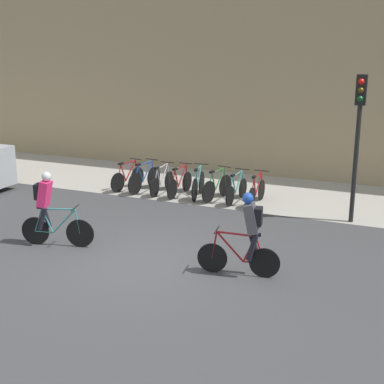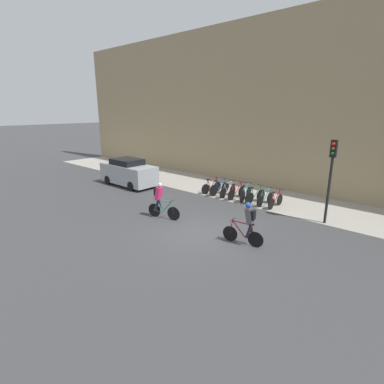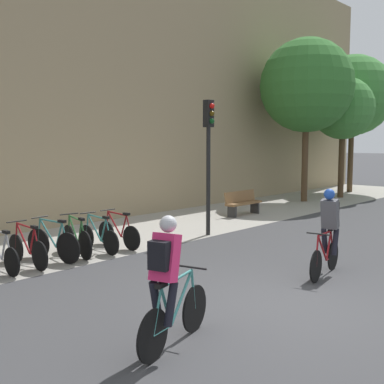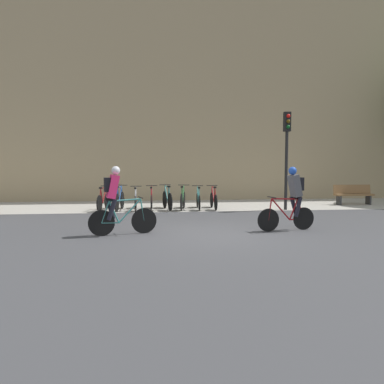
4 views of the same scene
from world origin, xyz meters
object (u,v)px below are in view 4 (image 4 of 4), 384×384
object	(u,v)px
parked_bike_5	(183,199)
parked_bike_6	(198,200)
parked_bike_4	(167,199)
bench	(353,194)
cyclist_pink	(116,199)
cyclist_grey	(293,196)
parked_bike_7	(214,199)
parked_bike_1	(120,200)
parked_bike_0	(103,201)
parked_bike_3	(152,200)
traffic_light_pole	(287,143)
parked_bike_2	(136,200)

from	to	relation	value
parked_bike_5	parked_bike_6	xyz separation A→B (m)	(0.63, -0.00, -0.02)
parked_bike_4	bench	size ratio (longest dim) A/B	0.95
parked_bike_4	parked_bike_6	distance (m)	1.26
cyclist_pink	cyclist_grey	xyz separation A→B (m)	(4.77, 0.18, 0.00)
cyclist_grey	parked_bike_7	size ratio (longest dim) A/B	1.07
parked_bike_1	parked_bike_4	distance (m)	1.88
cyclist_pink	parked_bike_4	world-z (taller)	cyclist_pink
cyclist_pink	parked_bike_6	bearing A→B (deg)	61.85
parked_bike_0	cyclist_pink	bearing A→B (deg)	-79.60
parked_bike_3	traffic_light_pole	bearing A→B (deg)	-6.58
cyclist_pink	parked_bike_4	bearing A→B (deg)	73.54
parked_bike_0	parked_bike_7	size ratio (longest dim) A/B	0.99
bench	parked_bike_5	bearing A→B (deg)	-173.49
cyclist_pink	parked_bike_6	size ratio (longest dim) A/B	1.07
parked_bike_0	parked_bike_7	distance (m)	4.39
cyclist_pink	traffic_light_pole	bearing A→B (deg)	36.59
cyclist_pink	parked_bike_2	xyz separation A→B (m)	(0.30, 5.24, -0.57)
parked_bike_2	parked_bike_5	distance (m)	1.88
parked_bike_1	parked_bike_5	bearing A→B (deg)	0.01
parked_bike_2	parked_bike_6	distance (m)	2.51
cyclist_pink	traffic_light_pole	size ratio (longest dim) A/B	0.46
parked_bike_5	parked_bike_0	bearing A→B (deg)	-179.98
cyclist_grey	parked_bike_5	world-z (taller)	cyclist_grey
parked_bike_0	parked_bike_4	xyz separation A→B (m)	(2.51, 0.00, 0.02)
cyclist_pink	parked_bike_1	bearing A→B (deg)	93.64
parked_bike_1	parked_bike_5	world-z (taller)	parked_bike_1
parked_bike_2	parked_bike_6	xyz separation A→B (m)	(2.51, -0.00, 0.00)
parked_bike_3	traffic_light_pole	world-z (taller)	traffic_light_pole
parked_bike_6	parked_bike_4	bearing A→B (deg)	179.87
parked_bike_2	parked_bike_7	world-z (taller)	parked_bike_7
traffic_light_pole	cyclist_grey	bearing A→B (deg)	-108.26
parked_bike_0	parked_bike_6	bearing A→B (deg)	-0.02
parked_bike_7	traffic_light_pole	size ratio (longest dim) A/B	0.42
parked_bike_0	parked_bike_2	distance (m)	1.26
parked_bike_0	parked_bike_2	world-z (taller)	parked_bike_0
parked_bike_4	bench	xyz separation A→B (m)	(8.38, 0.88, 0.06)
parked_bike_5	traffic_light_pole	bearing A→B (deg)	-8.61
cyclist_pink	cyclist_grey	bearing A→B (deg)	2.13
cyclist_grey	parked_bike_6	world-z (taller)	cyclist_grey
parked_bike_3	parked_bike_6	size ratio (longest dim) A/B	1.03
parked_bike_2	traffic_light_pole	world-z (taller)	traffic_light_pole
parked_bike_5	bench	size ratio (longest dim) A/B	0.93
cyclist_grey	parked_bike_1	xyz separation A→B (m)	(-5.10, 5.06, -0.54)
parked_bike_0	parked_bike_4	distance (m)	2.51
parked_bike_3	parked_bike_4	distance (m)	0.63
parked_bike_1	parked_bike_6	distance (m)	3.14
parked_bike_2	parked_bike_4	xyz separation A→B (m)	(1.25, 0.00, 0.03)
bench	traffic_light_pole	bearing A→B (deg)	-157.91
cyclist_grey	parked_bike_4	bearing A→B (deg)	122.42
traffic_light_pole	parked_bike_2	bearing A→B (deg)	174.12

